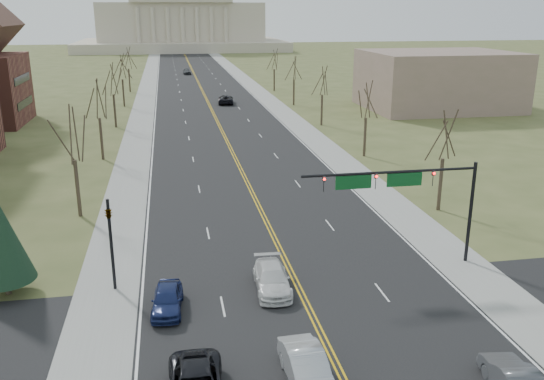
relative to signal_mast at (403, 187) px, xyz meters
name	(u,v)px	position (x,y,z in m)	size (l,w,h in m)	color
road	(202,89)	(-7.45, 96.50, -5.76)	(20.00, 380.00, 0.01)	black
cross_road	(321,334)	(-7.45, -7.50, -5.76)	(120.00, 14.00, 0.01)	black
sidewalk_left	(147,90)	(-19.45, 96.50, -5.75)	(4.00, 380.00, 0.03)	gray
sidewalk_right	(254,88)	(4.55, 96.50, -5.75)	(4.00, 380.00, 0.03)	gray
center_line	(202,89)	(-7.45, 96.50, -5.75)	(0.42, 380.00, 0.01)	gold
edge_line_left	(157,90)	(-17.25, 96.50, -5.75)	(0.15, 380.00, 0.01)	silver
edge_line_right	(245,88)	(2.35, 96.50, -5.75)	(0.15, 380.00, 0.01)	silver
capitol	(181,17)	(-7.45, 236.41, 8.44)	(90.00, 60.00, 50.00)	#BBAD9C
signal_mast	(403,187)	(0.00, 0.00, 0.00)	(12.12, 0.44, 7.20)	black
signal_left	(110,234)	(-18.95, 0.00, -2.05)	(0.32, 0.36, 6.00)	black
tree_r_0	(445,137)	(8.05, 10.50, 0.79)	(3.74, 3.74, 8.50)	#362A20
tree_l_0	(72,137)	(-22.95, 14.50, 1.18)	(3.96, 3.96, 9.00)	#362A20
tree_r_1	(367,102)	(8.05, 30.50, 0.79)	(3.74, 3.74, 8.50)	#362A20
tree_l_1	(98,101)	(-22.95, 34.50, 1.18)	(3.96, 3.96, 9.00)	#362A20
tree_r_2	(322,82)	(8.05, 50.50, 0.79)	(3.74, 3.74, 8.50)	#362A20
tree_l_2	(112,81)	(-22.95, 54.50, 1.18)	(3.96, 3.96, 9.00)	#362A20
tree_r_3	(294,69)	(8.05, 70.50, 0.79)	(3.74, 3.74, 8.50)	#362A20
tree_l_3	(122,68)	(-22.95, 74.50, 1.18)	(3.96, 3.96, 9.00)	#362A20
tree_r_4	(274,60)	(8.05, 90.50, 0.79)	(3.74, 3.74, 8.50)	#362A20
tree_l_4	(128,59)	(-22.95, 94.50, 1.18)	(3.96, 3.96, 9.00)	#362A20
conifer_l	(0,238)	(-25.45, 0.50, -2.02)	(3.64, 3.64, 6.50)	#362A20
bldg_right_mass	(438,80)	(32.55, 62.50, -0.76)	(25.00, 20.00, 10.00)	#7A6757
car_sb_inner_lead	(307,369)	(-9.27, -11.69, -4.92)	(1.76, 5.03, 1.66)	#B2B6BB
car_sb_inner_second	(272,279)	(-9.17, -1.89, -5.00)	(2.09, 5.15, 1.49)	silver
car_sb_outer_second	(167,299)	(-15.68, -3.41, -5.02)	(1.72, 4.28, 1.46)	navy
car_far_nb	(226,99)	(-4.24, 74.26, -4.92)	(2.74, 5.94, 1.65)	black
car_far_sb	(187,71)	(-9.45, 128.39, -4.95)	(1.88, 4.67, 1.59)	#4B4F53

